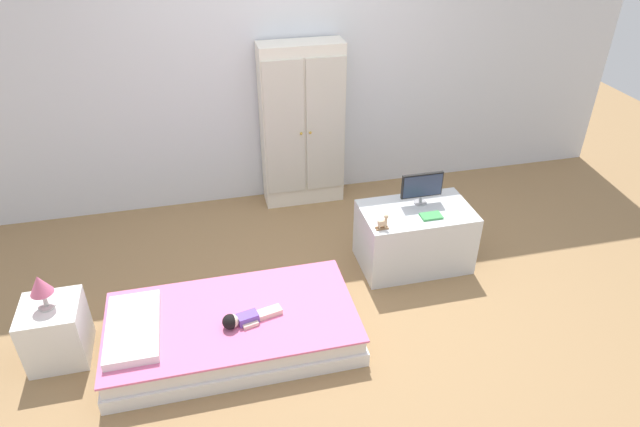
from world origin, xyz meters
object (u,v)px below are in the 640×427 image
(table_lamp, at_px, (40,286))
(book_green, at_px, (431,216))
(doll, at_px, (241,319))
(tv_stand, at_px, (414,237))
(bed, at_px, (233,328))
(nightstand, at_px, (56,332))
(tv_monitor, at_px, (422,186))
(rocking_horse_toy, at_px, (383,222))
(wardrobe, at_px, (302,126))

(table_lamp, bearing_deg, book_green, 6.32)
(doll, bearing_deg, book_green, 18.85)
(table_lamp, relative_size, tv_stand, 0.28)
(bed, distance_m, table_lamp, 1.18)
(nightstand, bearing_deg, tv_monitor, 10.65)
(doll, xyz_separation_m, rocking_horse_toy, (1.07, 0.44, 0.29))
(wardrobe, relative_size, tv_stand, 1.76)
(table_lamp, height_order, book_green, table_lamp)
(table_lamp, bearing_deg, nightstand, -7.13)
(wardrobe, bearing_deg, rocking_horse_toy, -77.50)
(bed, height_order, wardrobe, wardrobe)
(bed, height_order, rocking_horse_toy, rocking_horse_toy)
(tv_monitor, bearing_deg, nightstand, -169.35)
(bed, height_order, doll, doll)
(bed, distance_m, nightstand, 1.09)
(nightstand, height_order, tv_stand, tv_stand)
(wardrobe, distance_m, tv_stand, 1.42)
(table_lamp, relative_size, book_green, 1.52)
(bed, relative_size, doll, 4.13)
(table_lamp, relative_size, wardrobe, 0.16)
(tv_stand, bearing_deg, tv_monitor, 55.87)
(bed, distance_m, tv_monitor, 1.72)
(wardrobe, distance_m, rocking_horse_toy, 1.39)
(doll, relative_size, book_green, 2.52)
(book_green, bearing_deg, tv_stand, 118.64)
(doll, relative_size, tv_stand, 0.47)
(tv_stand, distance_m, book_green, 0.28)
(wardrobe, distance_m, tv_monitor, 1.29)
(table_lamp, bearing_deg, wardrobe, 39.44)
(wardrobe, height_order, tv_stand, wardrobe)
(book_green, bearing_deg, bed, -164.79)
(nightstand, relative_size, rocking_horse_toy, 3.59)
(wardrobe, bearing_deg, nightstand, -140.56)
(book_green, bearing_deg, rocking_horse_toy, -170.90)
(tv_monitor, xyz_separation_m, book_green, (0.00, -0.20, -0.14))
(nightstand, distance_m, tv_stand, 2.57)
(doll, distance_m, rocking_horse_toy, 1.19)
(nightstand, height_order, table_lamp, table_lamp)
(doll, distance_m, tv_stand, 1.53)
(wardrobe, xyz_separation_m, rocking_horse_toy, (0.30, -1.35, -0.19))
(nightstand, xyz_separation_m, tv_monitor, (2.60, 0.49, 0.43))
(table_lamp, relative_size, rocking_horse_toy, 2.08)
(doll, height_order, rocking_horse_toy, rocking_horse_toy)
(table_lamp, xyz_separation_m, book_green, (2.60, 0.29, -0.07))
(table_lamp, xyz_separation_m, wardrobe, (1.91, 1.57, 0.16))
(bed, height_order, tv_monitor, tv_monitor)
(bed, xyz_separation_m, table_lamp, (-1.08, 0.12, 0.46))
(doll, bearing_deg, tv_stand, 23.64)
(rocking_horse_toy, bearing_deg, tv_monitor, 34.06)
(book_green, bearing_deg, tv_monitor, 91.05)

